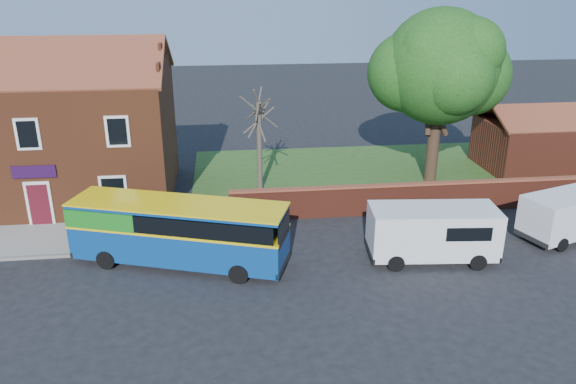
{
  "coord_description": "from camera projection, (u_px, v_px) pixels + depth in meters",
  "views": [
    {
      "loc": [
        1.89,
        -18.56,
        11.3
      ],
      "look_at": [
        4.68,
        5.0,
        2.19
      ],
      "focal_mm": 35.0,
      "sensor_mm": 36.0,
      "label": 1
    }
  ],
  "objects": [
    {
      "name": "shop_building",
      "position": [
        55.0,
        136.0,
        29.71
      ],
      "size": [
        12.3,
        8.13,
        10.5
      ],
      "color": "brown",
      "rests_on": "ground"
    },
    {
      "name": "van_near",
      "position": [
        433.0,
        231.0,
        23.58
      ],
      "size": [
        5.47,
        2.59,
        2.33
      ],
      "rotation": [
        0.0,
        0.0,
        -0.09
      ],
      "color": "white",
      "rests_on": "ground"
    },
    {
      "name": "bus",
      "position": [
        173.0,
        229.0,
        23.18
      ],
      "size": [
        9.2,
        5.03,
        2.73
      ],
      "rotation": [
        0.0,
        0.0,
        -0.33
      ],
      "color": "navy",
      "rests_on": "ground"
    },
    {
      "name": "van_far",
      "position": [
        572.0,
        213.0,
        25.7
      ],
      "size": [
        5.25,
        3.42,
        2.15
      ],
      "rotation": [
        0.0,
        0.0,
        0.33
      ],
      "color": "white",
      "rests_on": "ground"
    },
    {
      "name": "grass_strip",
      "position": [
        407.0,
        173.0,
        34.52
      ],
      "size": [
        26.0,
        12.0,
        0.04
      ],
      "primitive_type": "cube",
      "color": "#426B28",
      "rests_on": "ground"
    },
    {
      "name": "ground",
      "position": [
        180.0,
        299.0,
        21.05
      ],
      "size": [
        120.0,
        120.0,
        0.0
      ],
      "primitive_type": "plane",
      "color": "black",
      "rests_on": "ground"
    },
    {
      "name": "boundary_wall",
      "position": [
        445.0,
        196.0,
        28.67
      ],
      "size": [
        22.0,
        0.38,
        1.6
      ],
      "color": "maroon",
      "rests_on": "ground"
    },
    {
      "name": "kerb",
      "position": [
        20.0,
        258.0,
        23.96
      ],
      "size": [
        18.0,
        0.15,
        0.14
      ],
      "primitive_type": "cube",
      "color": "slate",
      "rests_on": "ground"
    },
    {
      "name": "large_tree",
      "position": [
        440.0,
        70.0,
        31.16
      ],
      "size": [
        8.09,
        6.4,
        9.87
      ],
      "color": "black",
      "rests_on": "ground"
    },
    {
      "name": "bare_tree",
      "position": [
        259.0,
        142.0,
        30.8
      ],
      "size": [
        2.06,
        2.46,
        5.5
      ],
      "color": "#4C4238",
      "rests_on": "ground"
    },
    {
      "name": "pavement",
      "position": [
        32.0,
        240.0,
        25.59
      ],
      "size": [
        18.0,
        3.5,
        0.12
      ],
      "primitive_type": "cube",
      "color": "gray",
      "rests_on": "ground"
    },
    {
      "name": "outbuilding",
      "position": [
        549.0,
        143.0,
        34.94
      ],
      "size": [
        8.2,
        5.06,
        4.17
      ],
      "color": "maroon",
      "rests_on": "ground"
    }
  ]
}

